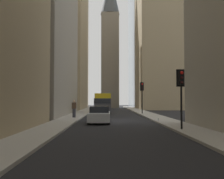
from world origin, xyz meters
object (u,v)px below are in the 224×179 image
at_px(sedan_silver, 99,115).
at_px(discarded_bottle, 158,119).
at_px(traffic_light_midblock, 142,90).
at_px(pedestrian, 74,108).
at_px(traffic_light_foreground, 181,85).
at_px(delivery_truck, 103,103).

relative_size(sedan_silver, discarded_bottle, 15.93).
relative_size(traffic_light_midblock, pedestrian, 2.32).
distance_m(traffic_light_foreground, pedestrian, 13.34).
distance_m(sedan_silver, pedestrian, 5.39).
bearing_deg(pedestrian, discarded_bottle, -117.32).
bearing_deg(delivery_truck, traffic_light_foreground, -165.63).
relative_size(delivery_truck, sedan_silver, 1.50).
bearing_deg(discarded_bottle, delivery_truck, 19.74).
height_order(traffic_light_midblock, pedestrian, traffic_light_midblock).
bearing_deg(sedan_silver, delivery_truck, 0.00).
bearing_deg(delivery_truck, traffic_light_midblock, -117.78).
bearing_deg(traffic_light_midblock, discarded_bottle, 179.27).
xyz_separation_m(traffic_light_midblock, pedestrian, (-7.40, 8.02, -2.06)).
height_order(sedan_silver, traffic_light_foreground, traffic_light_foreground).
bearing_deg(discarded_bottle, pedestrian, 62.68).
height_order(sedan_silver, traffic_light_midblock, traffic_light_midblock).
relative_size(traffic_light_foreground, pedestrian, 2.09).
height_order(delivery_truck, discarded_bottle, delivery_truck).
relative_size(sedan_silver, traffic_light_midblock, 1.04).
bearing_deg(discarded_bottle, traffic_light_midblock, -0.73).
distance_m(delivery_truck, pedestrian, 10.54).
bearing_deg(traffic_light_foreground, traffic_light_midblock, 0.11).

